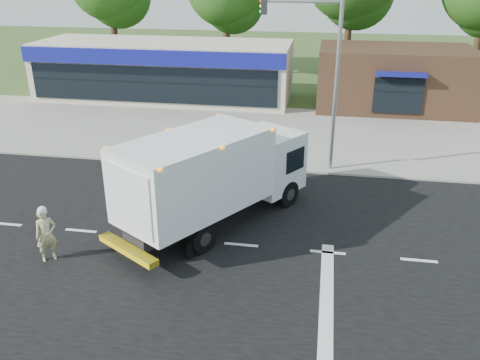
{
  "coord_description": "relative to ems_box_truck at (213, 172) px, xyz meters",
  "views": [
    {
      "loc": [
        2.58,
        -15.23,
        9.12
      ],
      "look_at": [
        -0.35,
        1.81,
        1.7
      ],
      "focal_mm": 38.0,
      "sensor_mm": 36.0,
      "label": 1
    }
  ],
  "objects": [
    {
      "name": "lane_markings",
      "position": [
        2.61,
        -2.74,
        -2.1
      ],
      "size": [
        55.2,
        7.0,
        0.01
      ],
      "color": "silver",
      "rests_on": "road_asphalt"
    },
    {
      "name": "sidewalk",
      "position": [
        1.26,
        6.81,
        -2.06
      ],
      "size": [
        60.0,
        2.4,
        0.12
      ],
      "primitive_type": "cube",
      "color": "gray",
      "rests_on": "ground"
    },
    {
      "name": "traffic_signal_pole",
      "position": [
        3.62,
        6.21,
        2.8
      ],
      "size": [
        3.51,
        0.25,
        8.0
      ],
      "color": "gray",
      "rests_on": "ground"
    },
    {
      "name": "ground",
      "position": [
        1.26,
        -1.39,
        -2.12
      ],
      "size": [
        120.0,
        120.0,
        0.0
      ],
      "primitive_type": "plane",
      "color": "#385123",
      "rests_on": "ground"
    },
    {
      "name": "road_asphalt",
      "position": [
        1.26,
        -1.39,
        -2.11
      ],
      "size": [
        60.0,
        14.0,
        0.02
      ],
      "primitive_type": "cube",
      "color": "black",
      "rests_on": "ground"
    },
    {
      "name": "parking_apron",
      "position": [
        1.26,
        12.61,
        -2.11
      ],
      "size": [
        60.0,
        9.0,
        0.02
      ],
      "primitive_type": "cube",
      "color": "gray",
      "rests_on": "ground"
    },
    {
      "name": "retail_strip_mall",
      "position": [
        -7.74,
        18.54,
        -0.11
      ],
      "size": [
        18.0,
        6.2,
        4.0
      ],
      "color": "beige",
      "rests_on": "ground"
    },
    {
      "name": "brown_storefront",
      "position": [
        8.26,
        18.6,
        -0.12
      ],
      "size": [
        10.0,
        6.7,
        4.0
      ],
      "color": "#382316",
      "rests_on": "ground"
    },
    {
      "name": "emergency_worker",
      "position": [
        -4.87,
        -3.37,
        -1.16
      ],
      "size": [
        0.8,
        0.78,
        1.97
      ],
      "rotation": [
        0.0,
        0.0,
        0.72
      ],
      "color": "tan",
      "rests_on": "ground"
    },
    {
      "name": "ems_box_truck",
      "position": [
        0.0,
        0.0,
        0.0
      ],
      "size": [
        6.61,
        8.36,
        3.68
      ],
      "rotation": [
        0.0,
        0.0,
        1.0
      ],
      "color": "black",
      "rests_on": "ground"
    }
  ]
}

